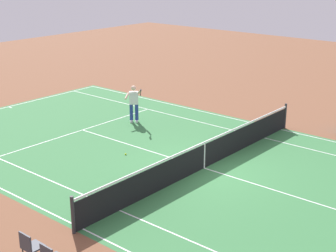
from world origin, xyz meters
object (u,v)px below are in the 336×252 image
(tennis_player_near, at_px, (134,102))
(spectator_chair_6, at_px, (30,246))
(tennis_net, at_px, (204,155))
(tennis_ball, at_px, (126,154))

(tennis_player_near, relative_size, spectator_chair_6, 1.93)
(tennis_net, relative_size, tennis_ball, 177.27)
(tennis_net, xyz_separation_m, spectator_chair_6, (-0.39, 7.41, 0.03))
(tennis_net, xyz_separation_m, tennis_player_near, (5.51, -2.25, 0.44))
(tennis_player_near, height_order, spectator_chair_6, tennis_player_near)
(tennis_net, bearing_deg, tennis_player_near, -22.21)
(tennis_player_near, xyz_separation_m, spectator_chair_6, (-5.89, 9.66, -0.41))
(tennis_ball, distance_m, spectator_chair_6, 7.36)
(tennis_net, xyz_separation_m, tennis_ball, (2.96, 0.87, -0.46))
(tennis_ball, relative_size, spectator_chair_6, 0.08)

